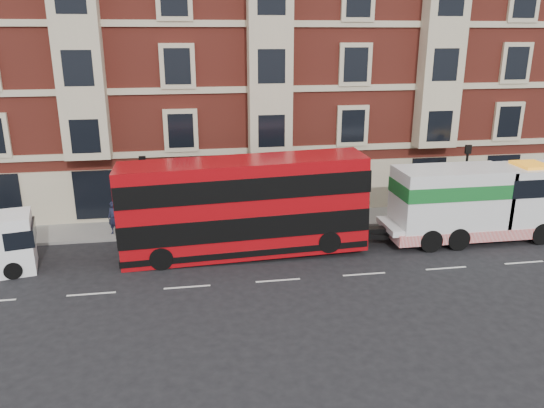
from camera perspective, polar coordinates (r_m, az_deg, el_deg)
The scene contains 8 objects.
ground at distance 23.82m, azimuth 0.64°, elevation -8.23°, with size 120.00×120.00×0.00m, color black.
sidewalk at distance 30.63m, azimuth -1.77°, elevation -2.01°, with size 90.00×3.00×0.15m, color slate.
victorian_terrace at distance 36.32m, azimuth -2.75°, elevation 17.17°, with size 45.00×12.00×20.40m.
lamp_post_west at distance 28.45m, azimuth -13.53°, elevation 1.44°, with size 0.35×0.15×4.35m.
lamp_post_east at distance 32.43m, azimuth 20.06°, elevation 2.83°, with size 0.35×0.15×4.35m.
double_decker_bus at distance 25.72m, azimuth -3.06°, elevation -0.14°, with size 11.85×2.72×4.80m.
tow_truck at distance 29.61m, azimuth 20.83°, elevation 0.21°, with size 9.49×2.80×3.95m.
pedestrian at distance 29.60m, azimuth -16.67°, elevation -1.45°, with size 0.67×0.44×1.84m, color black.
Camera 1 is at (-3.72, -21.08, 10.45)m, focal length 35.00 mm.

